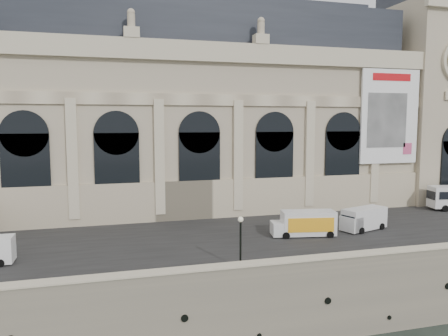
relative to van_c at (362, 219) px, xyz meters
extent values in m
cube|color=gray|center=(-12.54, 23.57, -4.31)|extent=(160.00, 70.00, 6.00)
cube|color=#2D2D2D|center=(-12.54, 2.57, -1.28)|extent=(160.00, 24.00, 0.06)
cube|color=gray|center=(-12.54, -10.83, -0.76)|extent=(160.00, 1.20, 1.10)
cube|color=#BDB298|center=(-12.54, -10.83, -0.16)|extent=(160.00, 1.40, 0.12)
cube|color=#B5A98B|center=(-18.54, 19.57, 9.69)|extent=(68.00, 18.00, 22.00)
cube|color=#BDB298|center=(-18.54, 10.42, 1.19)|extent=(68.60, 0.40, 5.00)
cube|color=#BDB298|center=(-18.54, 10.27, 19.49)|extent=(69.00, 0.80, 2.40)
cube|color=#BDB298|center=(-18.54, 10.42, 13.69)|extent=(68.00, 0.30, 1.40)
cube|color=#242831|center=(-18.54, 19.57, 23.69)|extent=(64.00, 15.00, 6.00)
cube|color=#242831|center=(-18.54, 19.57, 27.19)|extent=(56.00, 10.00, 1.20)
cube|color=black|center=(-36.54, 10.39, 5.19)|extent=(5.20, 0.25, 9.00)
cylinder|color=black|center=(-36.54, 10.39, 9.69)|extent=(5.20, 0.25, 5.20)
cube|color=#BDB298|center=(-31.54, 10.32, 6.69)|extent=(1.20, 0.50, 14.00)
cube|color=black|center=(-26.54, 10.39, 5.19)|extent=(5.20, 0.25, 9.00)
cylinder|color=black|center=(-26.54, 10.39, 9.69)|extent=(5.20, 0.25, 5.20)
cube|color=#BDB298|center=(-21.54, 10.32, 6.69)|extent=(1.20, 0.50, 14.00)
cube|color=black|center=(-16.54, 10.39, 5.19)|extent=(5.20, 0.25, 9.00)
cylinder|color=black|center=(-16.54, 10.39, 9.69)|extent=(5.20, 0.25, 5.20)
cube|color=#BDB298|center=(-11.54, 10.32, 6.69)|extent=(1.20, 0.50, 14.00)
cube|color=black|center=(-6.54, 10.39, 5.19)|extent=(5.20, 0.25, 9.00)
cylinder|color=black|center=(-6.54, 10.39, 9.69)|extent=(5.20, 0.25, 5.20)
cube|color=#BDB298|center=(-1.54, 10.32, 6.69)|extent=(1.20, 0.50, 14.00)
cube|color=black|center=(3.46, 10.39, 5.19)|extent=(5.20, 0.25, 9.00)
cylinder|color=black|center=(3.46, 10.39, 9.69)|extent=(5.20, 0.25, 5.20)
cube|color=#BDB298|center=(8.46, 10.32, 6.69)|extent=(1.20, 0.50, 14.00)
cube|color=white|center=(10.46, 10.12, 11.69)|extent=(9.00, 0.35, 13.00)
cube|color=#BA0C12|center=(10.46, 9.92, 17.09)|extent=(6.00, 0.06, 1.00)
cube|color=gray|center=(9.96, 9.92, 11.19)|extent=(6.20, 0.06, 7.50)
cube|color=#C14471|center=(13.46, 9.92, 7.19)|extent=(1.40, 0.06, 1.60)
cube|color=#B5A98B|center=(21.46, 16.57, 13.69)|extent=(12.00, 14.00, 30.00)
cube|color=black|center=(15.54, 7.26, 0.89)|extent=(0.48, 2.17, 1.14)
cylinder|color=black|center=(16.75, 5.82, -0.83)|extent=(0.99, 0.46, 0.95)
cylinder|color=black|center=(17.19, 8.16, -0.83)|extent=(0.99, 0.46, 0.95)
cylinder|color=black|center=(-36.82, -2.90, -0.94)|extent=(0.74, 0.25, 0.74)
cylinder|color=black|center=(-36.80, -0.86, -0.94)|extent=(0.74, 0.25, 0.74)
cube|color=silver|center=(0.34, 0.11, 0.07)|extent=(5.92, 3.78, 2.35)
cube|color=silver|center=(-1.75, -0.58, -0.28)|extent=(2.14, 2.53, 1.64)
cube|color=black|center=(-2.30, -0.76, 0.28)|extent=(0.64, 1.77, 0.82)
cylinder|color=black|center=(-1.00, -1.46, -0.92)|extent=(0.82, 0.49, 0.78)
cylinder|color=black|center=(-1.67, 0.57, -0.92)|extent=(0.82, 0.49, 0.78)
cylinder|color=black|center=(2.36, -0.35, -0.92)|extent=(0.82, 0.49, 0.78)
cylinder|color=black|center=(1.68, 1.69, -0.92)|extent=(0.82, 0.49, 0.78)
cube|color=silver|center=(-6.98, -0.54, 0.17)|extent=(6.01, 3.17, 2.57)
cube|color=orange|center=(-7.18, -1.65, 0.17)|extent=(4.88, 0.94, 1.52)
cube|color=#BA0C12|center=(-7.18, -1.65, 0.17)|extent=(2.81, 0.55, 0.57)
cube|color=silver|center=(-10.16, 0.04, -0.40)|extent=(1.87, 2.33, 1.43)
cylinder|color=black|center=(-9.79, -1.14, -0.93)|extent=(0.80, 0.40, 0.76)
cylinder|color=black|center=(-9.40, 1.01, -0.93)|extent=(0.80, 0.40, 0.76)
cylinder|color=black|center=(-5.11, -1.99, -0.93)|extent=(0.80, 0.40, 0.76)
cylinder|color=black|center=(-4.72, 0.16, -0.93)|extent=(0.80, 0.40, 0.76)
cylinder|color=black|center=(-17.24, -8.67, -1.10)|extent=(0.46, 0.46, 0.42)
cylinder|color=black|center=(-17.24, -8.67, 0.77)|extent=(0.17, 0.17, 4.15)
sphere|color=beige|center=(-17.24, -8.67, 2.95)|extent=(0.46, 0.46, 0.46)
camera|label=1|loc=(-28.09, -42.56, 11.08)|focal=35.00mm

